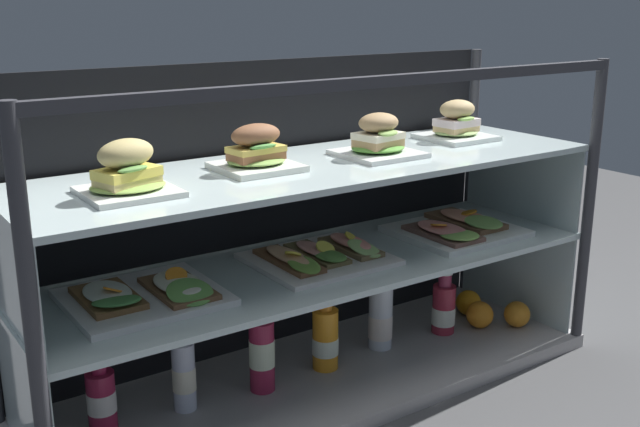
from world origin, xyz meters
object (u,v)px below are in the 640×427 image
Objects in this scene: plated_roll_sandwich_right_of_center at (127,173)px; plated_roll_sandwich_near_right_corner at (378,140)px; juice_bottle_front_fourth at (325,338)px; plated_roll_sandwich_far_right at (256,153)px; plated_roll_sandwich_center at (457,124)px; juice_bottle_back_center at (184,374)px; orange_fruit_beside_bottles at (480,315)px; open_sandwich_tray_far_left at (145,295)px; orange_fruit_near_left_post at (517,314)px; juice_bottle_front_right_end at (381,317)px; juice_bottle_back_right at (444,308)px; open_sandwich_tray_mid_right at (321,255)px; juice_bottle_near_post at (262,352)px; open_sandwich_tray_mid_left at (457,228)px; juice_bottle_tucked_behind at (102,401)px; orange_fruit_rolled_forward at (468,303)px.

plated_roll_sandwich_near_right_corner is at bearing 1.73° from plated_roll_sandwich_right_of_center.
plated_roll_sandwich_far_right is at bearing 177.74° from juice_bottle_front_fourth.
juice_bottle_back_center is (-0.90, -0.02, -0.53)m from plated_roll_sandwich_center.
plated_roll_sandwich_near_right_corner reaches higher than orange_fruit_beside_bottles.
open_sandwich_tray_far_left reaches higher than juice_bottle_front_fourth.
juice_bottle_front_fourth is 2.67× the size of orange_fruit_beside_bottles.
plated_roll_sandwich_center reaches higher than orange_fruit_near_left_post.
plated_roll_sandwich_near_right_corner reaches higher than juice_bottle_front_fourth.
plated_roll_sandwich_near_right_corner is 0.58× the size of open_sandwich_tray_far_left.
plated_roll_sandwich_right_of_center reaches higher than open_sandwich_tray_far_left.
juice_bottle_front_right_end is 0.23m from juice_bottle_back_right.
open_sandwich_tray_mid_right reaches higher than juice_bottle_near_post.
plated_roll_sandwich_far_right is 0.74× the size of juice_bottle_front_right_end.
open_sandwich_tray_far_left reaches higher than open_sandwich_tray_mid_right.
plated_roll_sandwich_center is at bearing 2.14° from plated_roll_sandwich_far_right.
open_sandwich_tray_mid_left is 1.42× the size of juice_bottle_near_post.
plated_roll_sandwich_far_right is 0.93× the size of juice_bottle_back_right.
juice_bottle_back_center is at bearing 172.93° from juice_bottle_near_post.
juice_bottle_near_post is 0.96× the size of juice_bottle_front_right_end.
open_sandwich_tray_mid_right reaches higher than juice_bottle_tucked_behind.
open_sandwich_tray_mid_right is (-0.52, -0.05, -0.29)m from plated_roll_sandwich_center.
juice_bottle_front_right_end reaches higher than juice_bottle_front_fourth.
plated_roll_sandwich_center reaches higher than open_sandwich_tray_mid_left.
orange_fruit_beside_bottles is (0.57, -0.03, -0.30)m from open_sandwich_tray_mid_right.
juice_bottle_front_right_end is at bearing 4.92° from plated_roll_sandwich_right_of_center.
juice_bottle_back_right is (0.22, -0.03, -0.02)m from juice_bottle_front_right_end.
plated_roll_sandwich_near_right_corner is 2.45× the size of orange_fruit_rolled_forward.
open_sandwich_tray_mid_right is at bearing 171.92° from orange_fruit_near_left_post.
plated_roll_sandwich_near_right_corner is 0.93× the size of juice_bottle_tucked_behind.
juice_bottle_back_center is (-0.84, 0.07, -0.25)m from open_sandwich_tray_mid_left.
open_sandwich_tray_mid_right is 0.25m from juice_bottle_front_fourth.
juice_bottle_back_right is at bearing 0.71° from open_sandwich_tray_mid_right.
plated_roll_sandwich_right_of_center is 0.56× the size of open_sandwich_tray_mid_left.
orange_fruit_rolled_forward is at bearing 1.25° from juice_bottle_back_center.
juice_bottle_front_fourth is (0.20, 0.01, -0.02)m from juice_bottle_near_post.
open_sandwich_tray_mid_right reaches higher than open_sandwich_tray_mid_left.
orange_fruit_beside_bottles is at bearing -56.83° from plated_roll_sandwich_center.
plated_roll_sandwich_right_of_center is 0.29m from open_sandwich_tray_far_left.
plated_roll_sandwich_center reaches higher than orange_fruit_beside_bottles.
open_sandwich_tray_far_left is at bearing -177.97° from juice_bottle_near_post.
juice_bottle_back_center is 1.00m from orange_fruit_rolled_forward.
orange_fruit_rolled_forward is (1.13, 0.09, -0.59)m from plated_roll_sandwich_right_of_center.
open_sandwich_tray_mid_left is at bearing -6.26° from juice_bottle_front_fourth.
juice_bottle_back_center is (-0.21, 0.01, -0.53)m from plated_roll_sandwich_far_right.
plated_roll_sandwich_far_right reaches higher than orange_fruit_rolled_forward.
juice_bottle_tucked_behind is at bearing 180.00° from juice_bottle_front_right_end.
plated_roll_sandwich_center is 0.59m from orange_fruit_beside_bottles.
orange_fruit_near_left_post is (0.16, -0.15, -0.59)m from plated_roll_sandwich_center.
open_sandwich_tray_far_left reaches higher than juice_bottle_front_right_end.
plated_roll_sandwich_right_of_center is 0.62m from juice_bottle_near_post.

